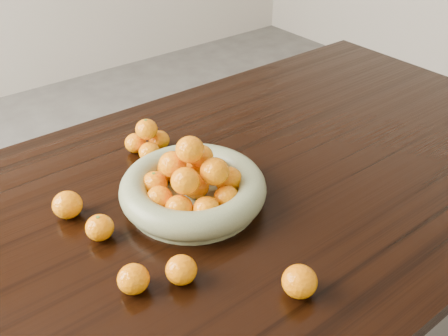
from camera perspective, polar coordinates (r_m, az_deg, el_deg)
dining_table at (r=1.19m, az=-0.41°, el=-6.28°), size 2.00×1.00×0.75m
fruit_bowl at (r=1.09m, az=-3.55°, el=-2.11°), size 0.32×0.32×0.16m
orange_pyramid at (r=1.27m, az=-8.72°, el=3.08°), size 0.11×0.11×0.10m
loose_orange_0 at (r=1.03m, az=-14.02°, el=-6.62°), size 0.06×0.06×0.05m
loose_orange_1 at (r=0.92m, az=-4.91°, el=-11.53°), size 0.06×0.06×0.05m
loose_orange_2 at (r=0.90m, az=8.62°, el=-12.70°), size 0.06×0.06×0.06m
loose_orange_3 at (r=1.10m, az=-17.47°, el=-4.03°), size 0.06×0.06×0.06m
loose_orange_5 at (r=0.91m, az=-10.32°, el=-12.37°), size 0.06×0.06×0.05m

